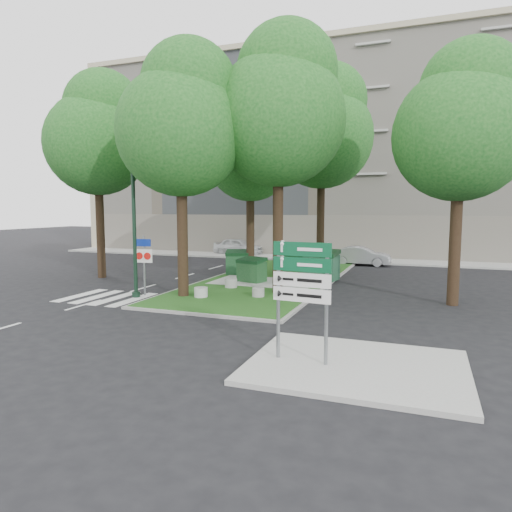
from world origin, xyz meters
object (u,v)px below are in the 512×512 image
at_px(bollard_right, 258,292).
at_px(litter_bin, 319,267).
at_px(tree_median_near_left, 183,120).
at_px(directional_sign, 302,283).
at_px(tree_median_mid, 252,147).
at_px(traffic_sign_pole, 144,257).
at_px(tree_street_right, 463,122).
at_px(dumpster_a, 239,262).
at_px(tree_median_near_right, 281,106).
at_px(tree_street_left, 99,134).
at_px(dumpster_b, 252,270).
at_px(dumpster_d, 321,265).
at_px(bollard_left, 201,292).
at_px(street_lamp, 134,203).
at_px(car_silver, 361,256).
at_px(tree_median_far, 324,127).
at_px(car_white, 238,246).
at_px(dumpster_c, 295,264).

distance_m(bollard_right, litter_bin, 7.10).
height_order(tree_median_near_left, directional_sign, tree_median_near_left).
bearing_deg(tree_median_mid, traffic_sign_pole, -110.83).
distance_m(tree_street_right, dumpster_a, 13.09).
xyz_separation_m(tree_median_near_right, tree_street_left, (-10.50, 1.50, -0.33)).
height_order(dumpster_b, dumpster_d, dumpster_d).
bearing_deg(bollard_left, traffic_sign_pole, 179.65).
xyz_separation_m(bollard_right, street_lamp, (-5.01, -1.39, 3.68)).
bearing_deg(tree_street_left, bollard_left, -24.74).
bearing_deg(tree_median_near_right, car_silver, 80.65).
distance_m(tree_median_near_left, bollard_left, 7.04).
distance_m(dumpster_b, dumpster_d, 3.63).
distance_m(tree_median_near_left, tree_street_right, 10.80).
xyz_separation_m(tree_median_far, directional_sign, (2.93, -15.77, -6.30)).
relative_size(dumpster_a, traffic_sign_pole, 0.65).
height_order(street_lamp, car_silver, street_lamp).
distance_m(street_lamp, car_silver, 16.47).
xyz_separation_m(dumpster_b, car_white, (-5.99, 12.65, -0.02)).
height_order(bollard_right, directional_sign, directional_sign).
bearing_deg(bollard_right, dumpster_d, 74.40).
relative_size(tree_median_near_right, tree_street_left, 1.04).
relative_size(tree_street_left, street_lamp, 1.74).
xyz_separation_m(tree_median_near_right, tree_street_right, (7.00, 0.50, -1.00)).
distance_m(litter_bin, traffic_sign_pole, 9.92).
xyz_separation_m(tree_street_left, dumpster_b, (8.31, 0.79, -6.95)).
bearing_deg(bollard_right, tree_street_left, 164.98).
height_order(tree_median_near_left, dumpster_b, tree_median_near_left).
xyz_separation_m(tree_median_mid, litter_bin, (3.38, 1.37, -6.46)).
height_order(tree_median_far, dumpster_b, tree_median_far).
relative_size(tree_median_near_left, car_white, 2.62).
bearing_deg(dumpster_a, litter_bin, -0.89).
relative_size(dumpster_a, street_lamp, 0.27).
height_order(tree_street_left, dumpster_d, tree_street_left).
xyz_separation_m(tree_street_left, street_lamp, (4.91, -4.05, -3.67)).
relative_size(litter_bin, car_silver, 0.21).
height_order(dumpster_a, dumpster_d, dumpster_d).
xyz_separation_m(tree_street_left, dumpster_a, (6.71, 3.02, -6.89)).
relative_size(tree_street_left, bollard_left, 19.90).
relative_size(dumpster_a, bollard_left, 3.06).
bearing_deg(bollard_right, car_silver, 78.99).
bearing_deg(dumpster_a, car_silver, 32.76).
relative_size(bollard_left, street_lamp, 0.09).
height_order(tree_median_near_right, bollard_right, tree_median_near_right).
bearing_deg(tree_median_far, tree_median_near_left, -111.28).
relative_size(tree_median_far, dumpster_c, 7.00).
distance_m(tree_street_right, dumpster_d, 9.38).
bearing_deg(litter_bin, bollard_right, -97.77).
distance_m(tree_median_far, bollard_right, 11.83).
height_order(dumpster_a, traffic_sign_pole, traffic_sign_pole).
height_order(tree_median_near_right, dumpster_c, tree_median_near_right).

